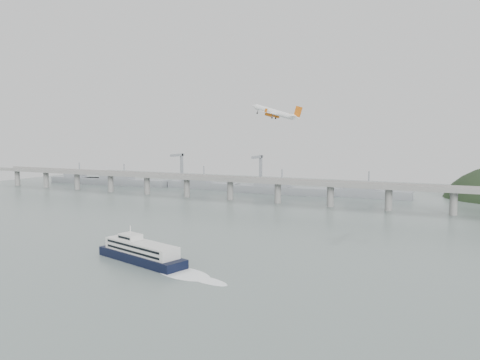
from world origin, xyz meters
The scene contains 5 objects.
ground centered at (0.00, 0.00, 0.00)m, with size 900.00×900.00×0.00m, color slate.
bridge centered at (-1.15, 200.00, 17.65)m, with size 800.00×22.00×23.90m.
distant_fleet centered at (-155.36, 265.08, 6.22)m, with size 453.00×60.90×40.00m.
ferry centered at (-20.44, -18.75, 4.73)m, with size 90.62×34.58×17.44m.
airliner centered at (2.33, 108.79, 79.95)m, with size 41.56×37.62×14.28m.
Camera 1 is at (125.26, -207.16, 64.80)m, focal length 35.00 mm.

